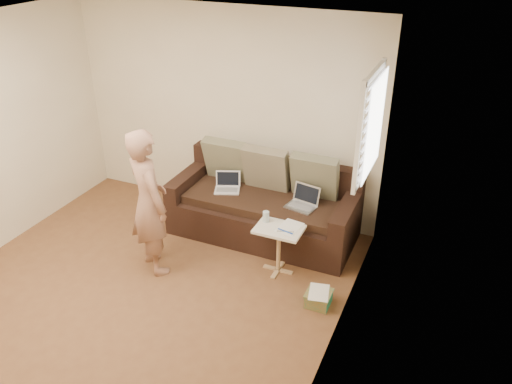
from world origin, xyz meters
The scene contains 17 objects.
floor centered at (0.00, 0.00, 0.00)m, with size 4.50×4.50×0.00m, color brown.
ceiling centered at (0.00, 0.00, 2.60)m, with size 4.50×4.50×0.00m, color white.
wall_back centered at (0.00, 2.25, 1.30)m, with size 4.00×4.00×0.00m, color beige.
wall_right centered at (2.00, 0.00, 1.30)m, with size 4.50×4.50×0.00m, color beige.
window_blinds centered at (1.95, 1.50, 1.70)m, with size 0.12×0.88×1.08m, color white, non-canonical shape.
sofa centered at (0.73, 1.77, 0.42)m, with size 2.20×0.95×0.85m, color black, non-canonical shape.
pillow_left centered at (0.13, 2.01, 0.79)m, with size 0.55×0.14×0.55m, color #6A684E, non-canonical shape.
pillow_mid centered at (0.68, 1.97, 0.79)m, with size 0.55×0.14×0.55m, color #6D694E, non-canonical shape.
pillow_right centered at (1.28, 2.00, 0.79)m, with size 0.55×0.14×0.55m, color #6A684E, non-canonical shape.
laptop_silver centered at (1.22, 1.70, 0.52)m, with size 0.33×0.24×0.22m, color #B7BABC, non-canonical shape.
laptop_white centered at (0.28, 1.73, 0.52)m, with size 0.30×0.22×0.22m, color white, non-canonical shape.
person centered at (-0.11, 0.68, 0.82)m, with size 0.60×0.40×1.64m, color #996353.
side_table centered at (1.17, 1.15, 0.28)m, with size 0.50×0.35×0.55m, color silver, non-canonical shape.
drinking_glass centered at (1.00, 1.22, 0.61)m, with size 0.07×0.07×0.12m, color silver, non-canonical shape.
scissors centered at (1.26, 1.10, 0.56)m, with size 0.18×0.10×0.02m, color silver, non-canonical shape.
paper_on_table centered at (1.27, 1.21, 0.55)m, with size 0.21×0.30×0.00m, color white, non-canonical shape.
striped_box centered at (1.75, 0.78, 0.08)m, with size 0.25×0.25×0.16m, color #C2661D, non-canonical shape.
Camera 1 is at (2.77, -3.12, 3.43)m, focal length 35.82 mm.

